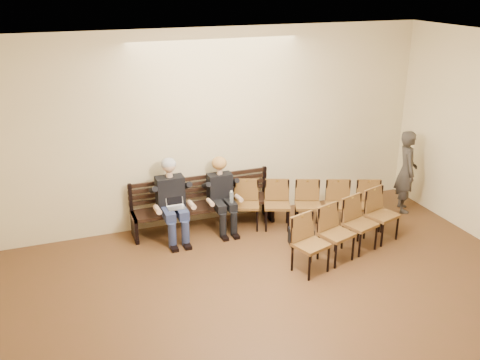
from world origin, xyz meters
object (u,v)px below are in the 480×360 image
object	(u,v)px
chair_row_front	(308,206)
chair_row_back	(349,229)
water_bottle	(232,203)
passerby	(407,166)
bench	(204,216)
bag	(301,237)
seated_woman	(222,197)
laptop	(177,210)
seated_man	(172,199)

from	to	relation	value
chair_row_front	chair_row_back	world-z (taller)	chair_row_back
water_bottle	passerby	world-z (taller)	passerby
bench	passerby	xyz separation A→B (m)	(3.86, -0.60, 0.70)
bag	seated_woman	bearing A→B (deg)	134.64
laptop	chair_row_front	world-z (taller)	chair_row_front
bag	water_bottle	bearing A→B (deg)	138.74
seated_man	laptop	size ratio (longest dim) A/B	4.80
water_bottle	chair_row_back	world-z (taller)	chair_row_back
seated_man	passerby	bearing A→B (deg)	-6.13
seated_man	laptop	distance (m)	0.23
bench	bag	distance (m)	1.81
water_bottle	seated_man	bearing A→B (deg)	166.92
chair_row_front	passerby	bearing A→B (deg)	22.64
seated_woman	chair_row_front	distance (m)	1.56
seated_woman	laptop	world-z (taller)	seated_woman
water_bottle	chair_row_back	distance (m)	2.07
bag	chair_row_back	world-z (taller)	chair_row_back
laptop	water_bottle	distance (m)	0.98
bench	chair_row_back	world-z (taller)	chair_row_back
water_bottle	bag	xyz separation A→B (m)	(0.96, -0.84, -0.42)
bench	seated_woman	distance (m)	0.51
seated_woman	chair_row_back	bearing A→B (deg)	-45.54
laptop	passerby	distance (m)	4.46
bench	chair_row_back	distance (m)	2.62
laptop	seated_man	bearing A→B (deg)	104.68
bench	bag	world-z (taller)	bench
seated_woman	bench	bearing A→B (deg)	158.12
seated_woman	passerby	world-z (taller)	passerby
bench	seated_woman	bearing A→B (deg)	-21.88
chair_row_front	chair_row_back	distance (m)	1.13
passerby	chair_row_front	bearing A→B (deg)	114.81
chair_row_front	seated_woman	bearing A→B (deg)	-178.73
chair_row_front	water_bottle	bearing A→B (deg)	-171.06
bench	seated_man	xyz separation A→B (m)	(-0.61, -0.12, 0.49)
bench	seated_man	bearing A→B (deg)	-168.79
laptop	seated_woman	bearing A→B (deg)	14.27
laptop	passerby	world-z (taller)	passerby
bag	chair_row_front	size ratio (longest dim) A/B	0.15
water_bottle	passerby	bearing A→B (deg)	-4.06
passerby	chair_row_front	distance (m)	2.16
laptop	passerby	bearing A→B (deg)	-0.84
bag	passerby	xyz separation A→B (m)	(2.50, 0.59, 0.78)
seated_man	seated_woman	xyz separation A→B (m)	(0.90, 0.00, -0.10)
water_bottle	bag	bearing A→B (deg)	-41.26
laptop	bag	distance (m)	2.17
seated_woman	laptop	bearing A→B (deg)	-168.88
bench	bag	size ratio (longest dim) A/B	6.62
bench	seated_woman	xyz separation A→B (m)	(0.30, -0.12, 0.39)
laptop	bag	xyz separation A→B (m)	(1.93, -0.90, -0.41)
passerby	chair_row_front	size ratio (longest dim) A/B	0.69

